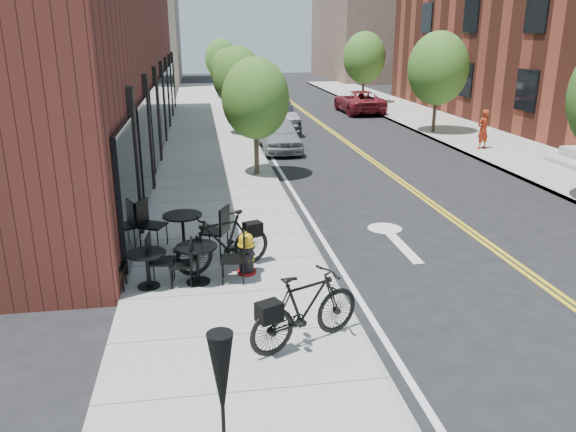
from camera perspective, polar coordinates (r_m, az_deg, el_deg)
ground at (r=10.71m, az=5.13°, el=-7.59°), size 120.00×120.00×0.00m
sidewalk_near at (r=19.88m, az=-7.51°, el=4.68°), size 4.00×70.00×0.12m
sidewalk_far at (r=23.45m, az=23.38°, el=5.40°), size 4.00×70.00×0.12m
building_near at (r=23.72m, az=-19.48°, el=14.41°), size 5.00×28.00×7.00m
bg_building_left at (r=57.61m, az=-15.29°, el=17.90°), size 8.00×14.00×10.00m
bg_building_right at (r=62.15m, az=8.76°, el=19.20°), size 10.00×16.00×12.00m
tree_near_a at (r=18.54m, az=-3.32°, el=11.82°), size 2.20×2.20×3.81m
tree_near_b at (r=26.47m, az=-5.14°, el=13.91°), size 2.30×2.30×3.98m
tree_near_c at (r=34.45m, az=-6.11°, el=14.54°), size 2.10×2.10×3.67m
tree_near_d at (r=42.42m, az=-6.75°, el=15.53°), size 2.40×2.40×4.11m
tree_far_b at (r=27.69m, az=15.00°, el=14.28°), size 2.80×2.80×4.62m
tree_far_c at (r=38.97m, az=7.76°, el=15.66°), size 2.80×2.80×4.62m
fire_hydrant at (r=11.00m, az=-4.27°, el=-3.86°), size 0.45×0.45×0.86m
bicycle_left at (r=11.14m, az=-6.62°, el=-2.58°), size 2.06×1.22×1.19m
bicycle_right at (r=8.51m, az=1.80°, el=-9.39°), size 2.00×1.32×1.17m
bistro_set_a at (r=10.69m, az=-14.12°, el=-4.80°), size 1.65×0.73×0.89m
bistro_set_b at (r=12.28m, az=-10.62°, el=-1.11°), size 1.98×1.27×1.06m
bistro_set_c at (r=10.67m, az=-9.21°, el=-4.30°), size 1.81×0.83×0.96m
patio_umbrella at (r=5.28m, az=-6.71°, el=-17.23°), size 0.33×0.33×2.05m
parked_car_a at (r=23.23m, az=-0.85°, el=8.28°), size 1.67×3.92×1.32m
parked_car_b at (r=27.97m, az=-1.46°, el=10.17°), size 2.05×4.75×1.52m
parked_car_c at (r=37.50m, az=-3.37°, el=12.17°), size 2.71×5.40×1.51m
parked_car_far at (r=34.75m, az=7.22°, el=11.45°), size 2.25×4.83×1.34m
pedestrian at (r=24.32m, az=19.21°, el=8.34°), size 0.68×0.58×1.59m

